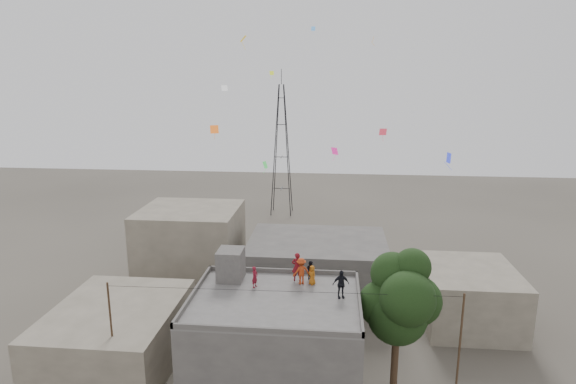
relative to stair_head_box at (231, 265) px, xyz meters
name	(u,v)px	position (x,y,z in m)	size (l,w,h in m)	color
main_building	(275,345)	(3.20, -2.60, -4.05)	(10.00, 8.00, 6.10)	#494744
parapet	(275,297)	(3.20, -2.60, -0.85)	(10.00, 8.00, 0.30)	#494744
stair_head_box	(231,265)	(0.00, 0.00, 0.00)	(1.60, 1.80, 2.00)	#494744
neighbor_west	(117,335)	(-7.80, -0.60, -5.10)	(8.00, 10.00, 4.00)	#696153
neighbor_north	(317,267)	(5.20, 11.40, -4.60)	(12.00, 9.00, 5.00)	#494744
neighbor_northwest	(191,244)	(-6.80, 13.40, -3.60)	(9.00, 8.00, 7.00)	#696153
neighbor_east	(468,296)	(17.20, 7.40, -4.90)	(7.00, 8.00, 4.40)	#696153
tree	(401,300)	(10.57, -2.00, -1.00)	(4.90, 4.60, 9.10)	black
utility_line	(281,345)	(3.70, -3.85, -3.27)	(20.12, 0.62, 7.40)	black
transmission_tower	(282,150)	(-0.80, 37.40, 1.97)	(2.97, 2.97, 20.01)	black
person_red_adult	(297,267)	(4.27, 0.20, -0.06)	(0.68, 0.45, 1.88)	maroon
person_orange_child	(312,275)	(5.26, -0.30, -0.38)	(0.61, 0.40, 1.25)	#AC5B13
person_dark_child	(311,270)	(5.14, 0.43, -0.37)	(0.62, 0.48, 1.27)	black
person_dark_adult	(341,284)	(7.04, -2.03, -0.15)	(1.00, 0.42, 1.71)	black
person_orange_adult	(301,271)	(4.57, -0.30, -0.14)	(1.10, 0.64, 1.71)	#AE3713
person_red_child	(255,277)	(1.74, -1.05, -0.33)	(0.49, 0.32, 1.35)	maroon
kites	(312,110)	(4.91, 5.05, 9.56)	(15.53, 18.56, 10.19)	orange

